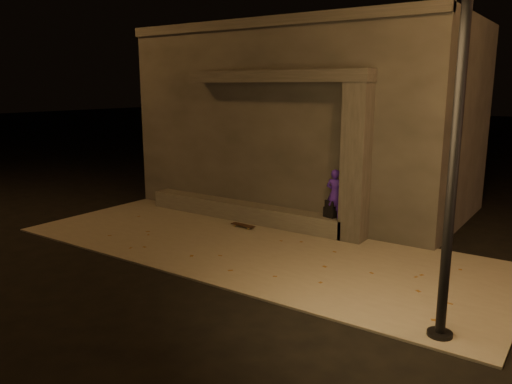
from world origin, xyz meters
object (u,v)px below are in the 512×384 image
Objects in this scene: column at (356,163)px; skateboarder at (335,194)px; street_lamp_0 at (463,51)px; skateboard at (243,225)px; backpack at (330,211)px.

skateboarder is (-0.50, 0.00, -0.77)m from column.
skateboarder is 5.73m from street_lamp_0.
column is at bearing 17.15° from skateboard.
skateboard is (-2.20, -0.65, -0.97)m from skateboarder.
skateboarder is 2.50m from skateboard.
skateboarder is 0.17× the size of street_lamp_0.
skateboarder is at bearing 133.88° from street_lamp_0.
skateboarder is 2.79× the size of backpack.
skateboarder is at bearing 17.21° from backpack.
column is 3.08× the size of skateboarder.
skateboarder reaches higher than backpack.
street_lamp_0 is (5.62, -2.90, 3.89)m from skateboard.
backpack is at bearing 20.80° from skateboard.
column is at bearing 129.38° from street_lamp_0.
street_lamp_0 is at bearing -50.62° from column.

